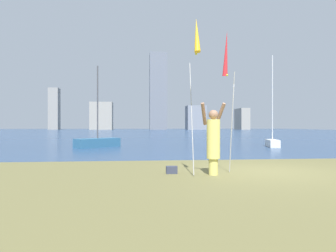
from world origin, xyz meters
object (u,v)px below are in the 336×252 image
object	(u,v)px
kite_flag_right	(226,57)
bag	(172,170)
person	(213,139)
kite_flag_left	(196,42)
sailboat_4	(272,142)
sailboat_0	(98,142)

from	to	relation	value
kite_flag_right	bag	size ratio (longest dim) A/B	13.38
person	bag	size ratio (longest dim) A/B	6.39
person	bag	bearing A→B (deg)	168.93
kite_flag_left	sailboat_4	size ratio (longest dim) A/B	0.70
kite_flag_right	sailboat_0	distance (m)	11.92
sailboat_0	sailboat_4	world-z (taller)	sailboat_4
bag	sailboat_4	world-z (taller)	sailboat_4
kite_flag_right	sailboat_4	world-z (taller)	sailboat_4
person	sailboat_0	xyz separation A→B (m)	(-4.58, 10.99, -0.64)
sailboat_0	sailboat_4	xyz separation A→B (m)	(11.06, -0.69, -0.00)
person	sailboat_0	distance (m)	11.92
kite_flag_left	sailboat_0	world-z (taller)	sailboat_0
kite_flag_left	person	bearing A→B (deg)	42.37
person	kite_flag_right	world-z (taller)	kite_flag_right
bag	person	bearing A→B (deg)	-17.45
sailboat_0	kite_flag_left	bearing A→B (deg)	-70.83
bag	sailboat_4	distance (m)	12.52
kite_flag_right	bag	bearing A→B (deg)	-168.47
kite_flag_left	kite_flag_right	distance (m)	1.67
sailboat_4	kite_flag_left	bearing A→B (deg)	-123.12
sailboat_0	sailboat_4	size ratio (longest dim) A/B	0.87
person	sailboat_4	world-z (taller)	sailboat_4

